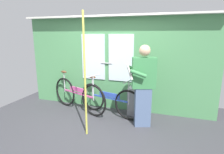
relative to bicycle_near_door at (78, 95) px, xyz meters
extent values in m
cube|color=#38383D|center=(0.82, -0.95, -0.41)|extent=(5.60, 4.33, 0.04)
cube|color=#4C8C56|center=(0.82, 0.41, 0.71)|extent=(4.60, 0.08, 2.21)
cube|color=silver|center=(0.27, 0.36, 0.89)|extent=(0.60, 0.02, 1.10)
cube|color=silver|center=(0.97, 0.36, 0.89)|extent=(0.60, 0.02, 1.10)
cylinder|color=#B2B2B7|center=(0.62, 0.34, 0.75)|extent=(0.28, 0.02, 0.02)
cube|color=silver|center=(0.82, 0.31, 1.83)|extent=(4.60, 0.28, 0.04)
torus|color=black|center=(0.49, -0.19, -0.02)|extent=(0.71, 0.31, 0.74)
torus|color=black|center=(-0.48, 0.18, -0.02)|extent=(0.71, 0.31, 0.74)
cube|color=#D14C93|center=(0.01, 0.00, 0.04)|extent=(0.93, 0.38, 0.03)
cube|color=#D14C93|center=(0.01, 0.00, 0.13)|extent=(0.54, 0.23, 0.10)
cylinder|color=#B7B7BC|center=(-0.48, 0.18, 0.24)|extent=(0.02, 0.02, 0.53)
ellipsoid|color=brown|center=(-0.48, 0.18, 0.51)|extent=(0.22, 0.16, 0.06)
cylinder|color=#B7B7BC|center=(0.49, -0.19, 0.26)|extent=(0.02, 0.02, 0.57)
cylinder|color=#B7B7BC|center=(0.49, -0.19, 0.55)|extent=(0.18, 0.42, 0.02)
torus|color=black|center=(1.28, -0.14, -0.05)|extent=(0.66, 0.22, 0.68)
torus|color=black|center=(0.33, 0.12, -0.05)|extent=(0.66, 0.22, 0.68)
cube|color=#2D4CB2|center=(0.81, -0.01, 0.01)|extent=(0.91, 0.28, 0.03)
cube|color=#2D4CB2|center=(0.81, -0.01, 0.09)|extent=(0.53, 0.17, 0.10)
cylinder|color=#B7B7BC|center=(0.33, 0.12, 0.19)|extent=(0.02, 0.02, 0.50)
ellipsoid|color=brown|center=(0.33, 0.12, 0.44)|extent=(0.22, 0.14, 0.06)
cylinder|color=#B7B7BC|center=(1.28, -0.14, 0.21)|extent=(0.02, 0.02, 0.54)
cylinder|color=#B7B7BC|center=(1.28, -0.14, 0.48)|extent=(0.14, 0.43, 0.02)
cube|color=slate|center=(1.61, -0.30, 0.01)|extent=(0.36, 0.27, 0.80)
cube|color=#387F47|center=(1.61, -0.30, 0.70)|extent=(0.49, 0.33, 0.60)
sphere|color=tan|center=(1.61, -0.30, 1.13)|extent=(0.22, 0.22, 0.22)
cube|color=silver|center=(1.35, -0.39, 0.73)|extent=(0.21, 0.36, 0.26)
cylinder|color=#387F47|center=(1.54, -0.54, 0.73)|extent=(0.31, 0.16, 0.17)
cylinder|color=#387F47|center=(1.41, -0.16, 0.73)|extent=(0.31, 0.16, 0.17)
cube|color=gray|center=(1.40, 0.19, -0.07)|extent=(0.40, 0.28, 0.64)
cylinder|color=#C6C14C|center=(0.68, -0.96, 0.71)|extent=(0.04, 0.04, 2.21)
camera|label=1|loc=(2.11, -3.83, 1.42)|focal=29.83mm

